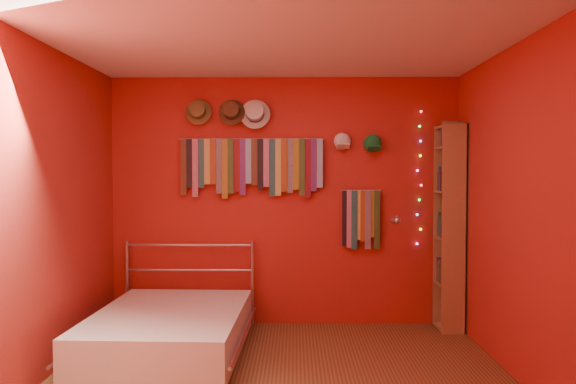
{
  "coord_description": "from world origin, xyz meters",
  "views": [
    {
      "loc": [
        0.11,
        -3.93,
        1.54
      ],
      "look_at": [
        0.05,
        0.9,
        1.37
      ],
      "focal_mm": 35.0,
      "sensor_mm": 36.0,
      "label": 1
    }
  ],
  "objects_px": {
    "bed": "(170,331)",
    "reading_lamp": "(396,220)",
    "bookshelf": "(454,226)",
    "tie_rack": "(252,164)"
  },
  "relations": [
    {
      "from": "tie_rack",
      "to": "reading_lamp",
      "type": "relative_size",
      "value": 4.85
    },
    {
      "from": "tie_rack",
      "to": "bookshelf",
      "type": "xyz_separation_m",
      "value": [
        1.98,
        -0.15,
        -0.61
      ]
    },
    {
      "from": "bookshelf",
      "to": "tie_rack",
      "type": "bearing_deg",
      "value": 175.53
    },
    {
      "from": "tie_rack",
      "to": "bed",
      "type": "xyz_separation_m",
      "value": [
        -0.63,
        -0.94,
        -1.42
      ]
    },
    {
      "from": "bookshelf",
      "to": "bed",
      "type": "xyz_separation_m",
      "value": [
        -2.61,
        -0.78,
        -0.81
      ]
    },
    {
      "from": "bookshelf",
      "to": "reading_lamp",
      "type": "bearing_deg",
      "value": -178.8
    },
    {
      "from": "bed",
      "to": "reading_lamp",
      "type": "bearing_deg",
      "value": 22.33
    },
    {
      "from": "bookshelf",
      "to": "bed",
      "type": "height_order",
      "value": "bookshelf"
    },
    {
      "from": "reading_lamp",
      "to": "bookshelf",
      "type": "distance_m",
      "value": 0.56
    },
    {
      "from": "reading_lamp",
      "to": "bookshelf",
      "type": "bearing_deg",
      "value": 1.2
    }
  ]
}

